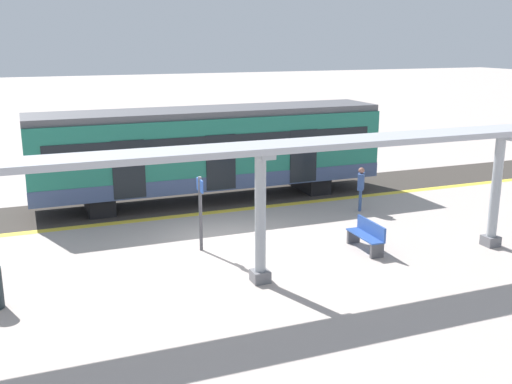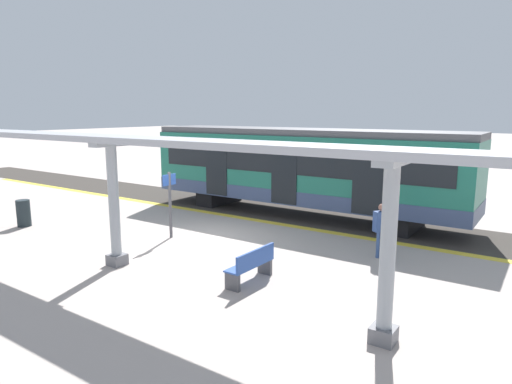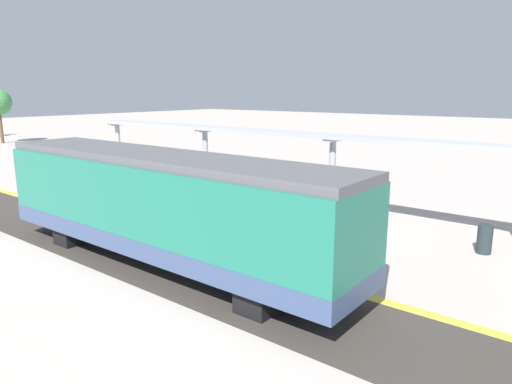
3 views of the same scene
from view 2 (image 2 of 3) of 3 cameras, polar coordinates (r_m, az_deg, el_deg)
The scene contains 11 objects.
ground_plane at distance 14.80m, azimuth -7.50°, elevation -6.11°, with size 176.00×176.00×0.00m, color #B1A39B.
tactile_edge_strip at distance 17.32m, azimuth -0.17°, elevation -3.59°, with size 0.36×38.05×0.01m, color yellow.
trackbed at distance 18.77m, azimuth 2.91°, elevation -2.52°, with size 3.20×50.05×0.01m, color #38332D.
train_near_carriage at distance 17.95m, azimuth 5.73°, elevation 2.79°, with size 2.65×13.14×3.48m.
canopy_pillar_third at distance 12.52m, azimuth -17.71°, elevation -1.45°, with size 1.10×0.44×3.37m.
canopy_pillar_fourth at distance 8.22m, azimuth 16.50°, elevation -7.38°, with size 1.10×0.44×3.37m.
canopy_beam at distance 12.26m, azimuth -18.00°, elevation 6.50°, with size 1.20×30.42×0.16m, color #A8AAB2.
bench_mid_platform at distance 11.04m, azimuth -0.54°, elevation -9.32°, with size 1.51×0.48×0.86m.
trash_bin at distance 18.39m, azimuth -27.58°, elevation -2.41°, with size 0.48×0.48×0.97m, color #212C30.
platform_info_sign at distance 14.94m, azimuth -10.95°, elevation -0.81°, with size 0.56×0.10×2.20m.
passenger_waiting_near_edge at distance 13.19m, azimuth 15.73°, elevation -3.98°, with size 0.49×0.44×1.58m.
Camera 2 is at (10.55, 9.51, 4.14)m, focal length 31.29 mm.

